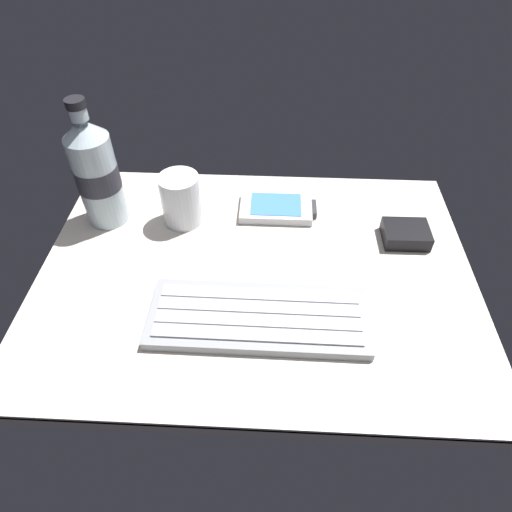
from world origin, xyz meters
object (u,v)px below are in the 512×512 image
(handheld_device, at_px, (277,208))
(water_bottle, at_px, (96,173))
(keyboard, at_px, (258,317))
(juice_cup, at_px, (181,201))
(charger_block, at_px, (406,234))

(handheld_device, distance_m, water_bottle, 0.29)
(keyboard, bearing_deg, juice_cup, 123.46)
(juice_cup, distance_m, charger_block, 0.36)
(handheld_device, bearing_deg, keyboard, -95.18)
(juice_cup, bearing_deg, water_bottle, -179.66)
(charger_block, bearing_deg, water_bottle, 176.36)
(keyboard, relative_size, juice_cup, 3.42)
(keyboard, height_order, juice_cup, juice_cup)
(handheld_device, height_order, juice_cup, juice_cup)
(keyboard, distance_m, handheld_device, 0.23)
(juice_cup, distance_m, water_bottle, 0.13)
(water_bottle, bearing_deg, handheld_device, 6.34)
(juice_cup, bearing_deg, handheld_device, 11.12)
(water_bottle, height_order, charger_block, water_bottle)
(handheld_device, distance_m, charger_block, 0.21)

